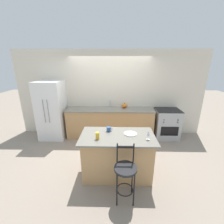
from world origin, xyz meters
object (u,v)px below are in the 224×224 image
Objects in this scene: coffee_mug at (109,129)px; pumpkin_decoration at (124,106)px; dinner_plate at (130,133)px; oven_range at (167,124)px; bar_stool_near at (125,173)px; tumbler_cup at (97,136)px; refrigerator at (52,110)px; wine_glass at (148,133)px.

coffee_mug is 1.76m from pumpkin_decoration.
dinner_plate is at bearing -14.54° from coffee_mug.
bar_stool_near is (-1.46, -2.38, 0.08)m from oven_range.
coffee_mug is 0.40m from tumbler_cup.
pumpkin_decoration is at bearing 73.13° from tumbler_cup.
refrigerator is 3.64m from oven_range.
tumbler_cup is 0.79× the size of pumpkin_decoration.
oven_range is 1.46m from pumpkin_decoration.
refrigerator is 14.36× the size of coffee_mug.
pumpkin_decoration reaches higher than coffee_mug.
pumpkin_decoration reaches higher than oven_range.
dinner_plate is 1.60× the size of pumpkin_decoration.
bar_stool_near is at bearing -133.26° from wine_glass.
oven_range is (3.62, 0.06, -0.43)m from refrigerator.
oven_range is 2.79m from bar_stool_near.
oven_range is 6.80× the size of tumbler_cup.
coffee_mug is at bearing -103.92° from pumpkin_decoration.
refrigerator reaches higher than wine_glass.
dinner_plate is 2.21× the size of coffee_mug.
wine_glass is 2.08m from pumpkin_decoration.
tumbler_cup is at bearing -48.30° from refrigerator.
tumbler_cup is (-0.20, -0.35, 0.02)m from coffee_mug.
pumpkin_decoration is at bearing 173.39° from oven_range.
oven_range is at bearing -6.61° from pumpkin_decoration.
pumpkin_decoration reaches higher than dinner_plate.
coffee_mug is at bearing -138.79° from oven_range.
dinner_plate is at bearing 79.21° from bar_stool_near.
pumpkin_decoration is (0.42, 1.71, 0.03)m from coffee_mug.
oven_range is 3.37× the size of dinner_plate.
bar_stool_near reaches higher than dinner_plate.
dinner_plate is (0.13, 0.71, 0.39)m from bar_stool_near.
bar_stool_near is 7.54× the size of tumbler_cup.
bar_stool_near is at bearing -42.74° from tumbler_cup.
wine_glass reaches higher than bar_stool_near.
bar_stool_near is 0.83m from tumbler_cup.
tumbler_cup reaches higher than bar_stool_near.
wine_glass is at bearing 46.74° from bar_stool_near.
oven_range is at bearing 43.93° from tumbler_cup.
pumpkin_decoration is (2.27, 0.21, 0.10)m from refrigerator.
oven_range is at bearing 51.56° from dinner_plate.
bar_stool_near is at bearing -121.56° from oven_range.
coffee_mug is (-0.76, 0.35, -0.08)m from wine_glass.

